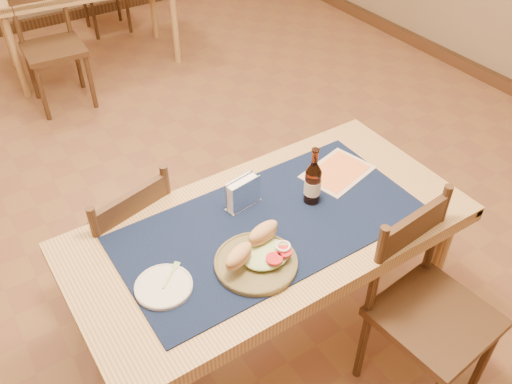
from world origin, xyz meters
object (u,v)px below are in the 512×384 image
main_table (269,239)px  chair_main_far (123,245)px  beer_bottle (313,182)px  chair_main_near (427,307)px  napkin_holder (243,194)px  sandwich_plate (257,257)px

main_table → chair_main_far: chair_main_far is taller
chair_main_far → beer_bottle: beer_bottle is taller
beer_bottle → main_table: bearing=-174.5°
main_table → chair_main_near: bearing=-50.4°
main_table → napkin_holder: napkin_holder is taller
beer_bottle → chair_main_near: bearing=-69.5°
beer_bottle → napkin_holder: beer_bottle is taller
beer_bottle → napkin_holder: (-0.25, 0.13, -0.03)m
chair_main_far → chair_main_near: size_ratio=0.97×
beer_bottle → napkin_holder: size_ratio=1.64×
main_table → beer_bottle: size_ratio=6.13×
beer_bottle → chair_main_far: bearing=144.8°
chair_main_far → napkin_holder: (0.43, -0.35, 0.36)m
chair_main_far → main_table: bearing=-47.6°
chair_main_far → beer_bottle: (0.68, -0.48, 0.39)m
sandwich_plate → napkin_holder: napkin_holder is taller
chair_main_far → chair_main_near: (0.88, -1.02, 0.02)m
sandwich_plate → beer_bottle: bearing=23.9°
chair_main_near → napkin_holder: bearing=124.3°
main_table → sandwich_plate: (-0.16, -0.15, 0.12)m
beer_bottle → napkin_holder: 0.29m
chair_main_far → beer_bottle: 0.92m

